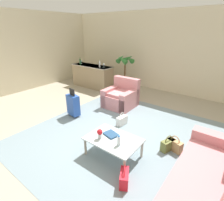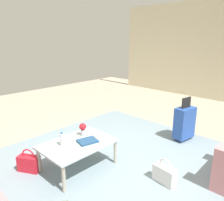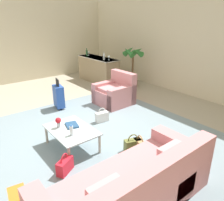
{
  "view_description": "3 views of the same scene",
  "coord_description": "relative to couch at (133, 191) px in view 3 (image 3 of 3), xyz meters",
  "views": [
    {
      "loc": [
        2.13,
        -2.8,
        2.42
      ],
      "look_at": [
        0.19,
        -0.27,
        1.1
      ],
      "focal_mm": 28.0,
      "sensor_mm": 36.0,
      "label": 1
    },
    {
      "loc": [
        2.17,
        1.9,
        1.88
      ],
      "look_at": [
        -0.12,
        -0.3,
        0.99
      ],
      "focal_mm": 35.0,
      "sensor_mm": 36.0,
      "label": 2
    },
    {
      "loc": [
        3.75,
        -2.19,
        2.41
      ],
      "look_at": [
        0.92,
        0.08,
        1.01
      ],
      "focal_mm": 35.0,
      "sensor_mm": 36.0,
      "label": 3
    }
  ],
  "objects": [
    {
      "name": "wine_bottle_clear",
      "position": [
        -4.74,
        3.08,
        0.77
      ],
      "size": [
        0.07,
        0.07,
        0.3
      ],
      "color": "silver",
      "rests_on": "bar_console"
    },
    {
      "name": "flower_vase",
      "position": [
        -2.02,
        -0.05,
        0.23
      ],
      "size": [
        0.11,
        0.11,
        0.21
      ],
      "color": "#B2B7BC",
      "rests_on": "coffee_table"
    },
    {
      "name": "handbag_tan",
      "position": [
        -0.87,
        1.02,
        -0.17
      ],
      "size": [
        0.35,
        0.22,
        0.36
      ],
      "color": "tan",
      "rests_on": "ground"
    },
    {
      "name": "armchair",
      "position": [
        -3.1,
        2.27,
        0.01
      ],
      "size": [
        0.94,
        0.96,
        0.91
      ],
      "color": "#C67F84",
      "rests_on": "ground"
    },
    {
      "name": "wall_left",
      "position": [
        -7.26,
        0.6,
        1.25
      ],
      "size": [
        0.12,
        8.0,
        3.1
      ],
      "primitive_type": "cube",
      "color": "beige",
      "rests_on": "ground"
    },
    {
      "name": "potted_palm",
      "position": [
        -4.0,
        3.8,
        0.49
      ],
      "size": [
        0.64,
        0.64,
        1.47
      ],
      "color": "#84664C",
      "rests_on": "ground"
    },
    {
      "name": "wine_glass_left_of_centre",
      "position": [
        -4.64,
        3.21,
        0.76
      ],
      "size": [
        0.08,
        0.08,
        0.15
      ],
      "color": "silver",
      "rests_on": "bar_console"
    },
    {
      "name": "ground_plane",
      "position": [
        -2.2,
        0.6,
        -0.3
      ],
      "size": [
        12.0,
        12.0,
        0.0
      ],
      "primitive_type": "plane",
      "color": "#A89E89"
    },
    {
      "name": "couch",
      "position": [
        0.0,
        0.0,
        0.0
      ],
      "size": [
        0.98,
        2.44,
        0.85
      ],
      "color": "#C67F84",
      "rests_on": "ground"
    },
    {
      "name": "wine_glass_leftmost",
      "position": [
        -5.95,
        3.2,
        0.76
      ],
      "size": [
        0.08,
        0.08,
        0.15
      ],
      "color": "silver",
      "rests_on": "bar_console"
    },
    {
      "name": "wine_bottle_green",
      "position": [
        -5.87,
        3.08,
        0.77
      ],
      "size": [
        0.07,
        0.07,
        0.3
      ],
      "color": "#194C23",
      "rests_on": "bar_console"
    },
    {
      "name": "area_rug",
      "position": [
        -1.6,
        0.8,
        -0.29
      ],
      "size": [
        5.2,
        4.4,
        0.01
      ],
      "primitive_type": "cube",
      "color": "gray",
      "rests_on": "ground"
    },
    {
      "name": "suitcase_blue",
      "position": [
        -3.8,
        0.8,
        0.06
      ],
      "size": [
        0.43,
        0.29,
        0.85
      ],
      "color": "#2851AD",
      "rests_on": "ground"
    },
    {
      "name": "coffee_table_book",
      "position": [
        -1.92,
        0.18,
        0.13
      ],
      "size": [
        0.33,
        0.28,
        0.03
      ],
      "primitive_type": "cube",
      "rotation": [
        0.0,
        0.0,
        -0.25
      ],
      "color": "navy",
      "rests_on": "coffee_table"
    },
    {
      "name": "coffee_table",
      "position": [
        -1.8,
        0.1,
        0.06
      ],
      "size": [
        1.05,
        0.73,
        0.41
      ],
      "color": "silver",
      "rests_on": "ground"
    },
    {
      "name": "handbag_white",
      "position": [
        -2.37,
        1.24,
        -0.17
      ],
      "size": [
        0.18,
        0.33,
        0.36
      ],
      "color": "white",
      "rests_on": "ground"
    },
    {
      "name": "wall_back",
      "position": [
        -2.2,
        4.66,
        1.25
      ],
      "size": [
        10.24,
        0.12,
        3.1
      ],
      "primitive_type": "cube",
      "color": "beige",
      "rests_on": "ground"
    },
    {
      "name": "bar_console",
      "position": [
        -5.3,
        3.2,
        0.19
      ],
      "size": [
        1.92,
        0.65,
        0.95
      ],
      "color": "#937F60",
      "rests_on": "ground"
    },
    {
      "name": "water_bottle",
      "position": [
        -1.6,
        0.0,
        0.2
      ],
      "size": [
        0.06,
        0.06,
        0.2
      ],
      "color": "silver",
      "rests_on": "coffee_table"
    },
    {
      "name": "handbag_olive",
      "position": [
        -0.99,
        0.95,
        -0.17
      ],
      "size": [
        0.24,
        0.35,
        0.36
      ],
      "color": "olive",
      "rests_on": "ground"
    },
    {
      "name": "handbag_red",
      "position": [
        -1.23,
        -0.35,
        -0.17
      ],
      "size": [
        0.28,
        0.35,
        0.36
      ],
      "color": "red",
      "rests_on": "ground"
    }
  ]
}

